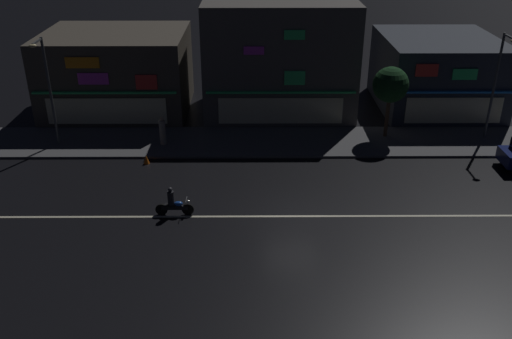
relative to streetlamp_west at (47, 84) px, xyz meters
The scene contains 12 objects.
ground_plane 17.05m from the streetlamp_west, 31.19° to the right, with size 140.00×140.00×0.00m, color black.
lane_divider_stripe 17.05m from the streetlamp_west, 31.19° to the right, with size 36.84×0.16×0.01m, color beige.
sidewalk_far 14.73m from the streetlamp_west, ahead, with size 38.78×4.76×0.14m, color #4C4C4F.
storefront_left_block 7.57m from the streetlamp_west, 70.27° to the left, with size 9.99×8.33×5.66m.
storefront_center_block 15.62m from the streetlamp_west, 25.05° to the left, with size 10.40×7.51×8.01m.
storefront_right_block 26.89m from the streetlamp_west, 16.14° to the left, with size 8.09×9.22×5.17m.
streetlamp_west is the anchor object (origin of this frame).
streetlamp_mid 27.40m from the streetlamp_west, ahead, with size 0.44×1.64×6.74m.
pedestrian_on_sidewalk 7.36m from the streetlamp_west, ahead, with size 0.41×0.41×1.78m.
street_tree 20.98m from the streetlamp_west, ahead, with size 2.26×2.26×4.60m.
motorcycle_lead 12.34m from the streetlamp_west, 44.94° to the right, with size 1.90×0.60×1.52m.
traffic_cone 7.56m from the streetlamp_west, 22.50° to the right, with size 0.36×0.36×0.55m, color orange.
Camera 1 is at (-1.84, -23.26, 14.06)m, focal length 38.61 mm.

